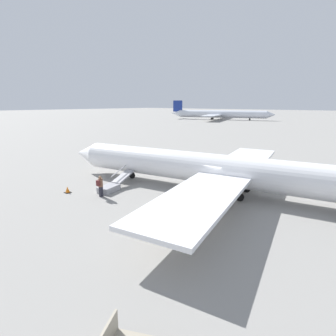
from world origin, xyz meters
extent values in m
plane|color=gray|center=(0.00, 0.00, 0.00)|extent=(600.00, 600.00, 0.00)
cylinder|color=white|center=(0.00, 0.00, 1.98)|extent=(25.88, 7.68, 2.55)
cone|color=white|center=(14.06, 2.87, 1.98)|extent=(3.25, 3.01, 2.50)
cube|color=white|center=(-2.61, 6.32, 1.79)|extent=(6.17, 11.47, 0.26)
cube|color=white|center=(0.07, -6.84, 1.79)|extent=(6.17, 11.47, 0.26)
cylinder|color=black|center=(8.25, 1.68, 0.32)|extent=(0.65, 0.28, 0.63)
cylinder|color=#4C4C51|center=(8.25, 1.68, 0.73)|extent=(0.11, 0.11, 0.20)
cylinder|color=black|center=(-2.77, 0.61, 0.32)|extent=(0.65, 0.28, 0.63)
cylinder|color=#4C4C51|center=(-2.77, 0.61, 0.73)|extent=(0.11, 0.11, 0.20)
cylinder|color=black|center=(-2.31, -1.64, 0.32)|extent=(0.65, 0.28, 0.63)
cylinder|color=#4C4C51|center=(-2.31, -1.64, 0.73)|extent=(0.11, 0.11, 0.20)
cylinder|color=silver|center=(49.36, -90.05, 2.55)|extent=(38.50, 15.29, 3.28)
cone|color=silver|center=(28.90, -96.69, 2.55)|extent=(4.43, 4.18, 3.22)
cone|color=silver|center=(70.13, -83.31, 2.55)|extent=(5.05, 4.38, 3.22)
cube|color=navy|center=(69.32, -83.57, 5.99)|extent=(4.45, 1.67, 5.25)
cube|color=silver|center=(69.76, -83.43, 2.87)|extent=(4.71, 9.35, 0.16)
cube|color=silver|center=(54.30, -98.87, 2.30)|extent=(10.11, 17.37, 0.33)
cube|color=silver|center=(48.17, -80.00, 2.30)|extent=(10.11, 17.37, 0.33)
cylinder|color=black|center=(37.18, -94.00, 0.41)|extent=(0.84, 0.44, 0.81)
cylinder|color=#4C4C51|center=(37.18, -94.00, 0.94)|extent=(0.15, 0.15, 0.25)
cylinder|color=black|center=(53.57, -90.24, 0.41)|extent=(0.84, 0.44, 0.81)
cylinder|color=#4C4C51|center=(53.57, -90.24, 0.94)|extent=(0.15, 0.15, 0.25)
cylinder|color=black|center=(52.65, -87.42, 0.41)|extent=(0.84, 0.44, 0.81)
cylinder|color=#4C4C51|center=(52.65, -87.42, 0.94)|extent=(0.15, 0.15, 0.25)
cube|color=#99999E|center=(6.77, 5.69, 0.25)|extent=(1.44, 1.98, 0.50)
cube|color=#99999E|center=(7.17, 3.73, 0.82)|extent=(1.33, 2.37, 0.76)
cube|color=#99999E|center=(7.61, 3.82, 1.32)|extent=(0.50, 2.18, 0.71)
cube|color=#23232D|center=(6.19, 6.89, 0.42)|extent=(0.25, 0.31, 0.85)
cylinder|color=brown|center=(6.19, 6.89, 1.18)|extent=(0.36, 0.36, 0.65)
sphere|color=#936B4C|center=(6.19, 6.89, 1.62)|extent=(0.24, 0.24, 0.24)
cube|color=#592323|center=(6.14, 7.15, 1.21)|extent=(0.31, 0.23, 0.44)
cube|color=#9E937F|center=(-5.48, 15.04, 0.87)|extent=(0.56, 1.02, 0.70)
cube|color=black|center=(9.17, 8.13, 0.01)|extent=(0.49, 0.49, 0.03)
cone|color=orange|center=(9.17, 8.13, 0.27)|extent=(0.37, 0.37, 0.54)
camera|label=1|loc=(-10.77, 18.65, 7.31)|focal=28.00mm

